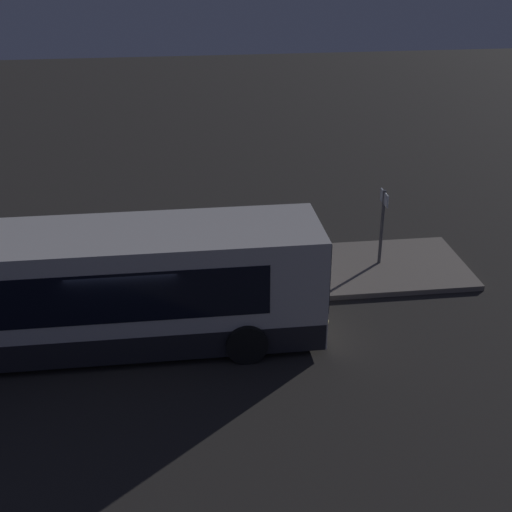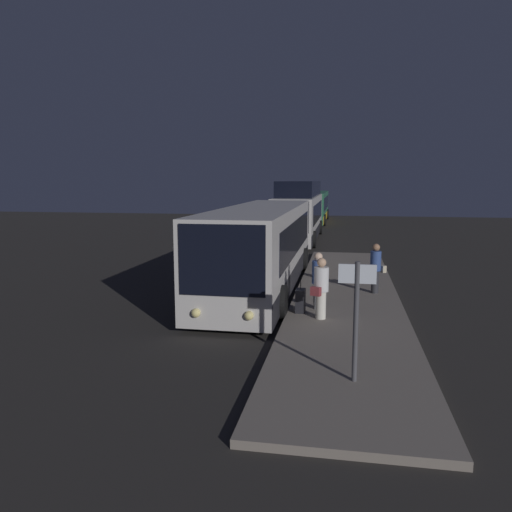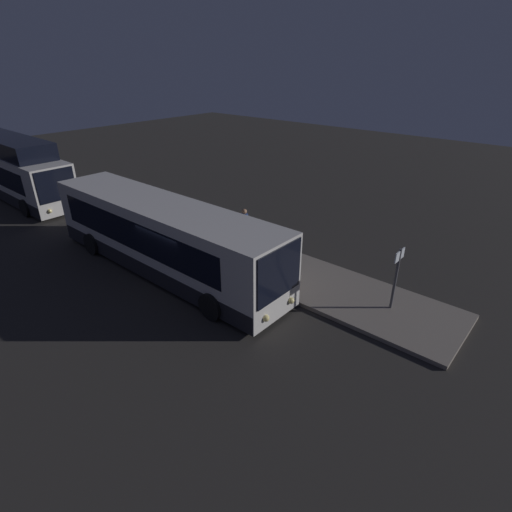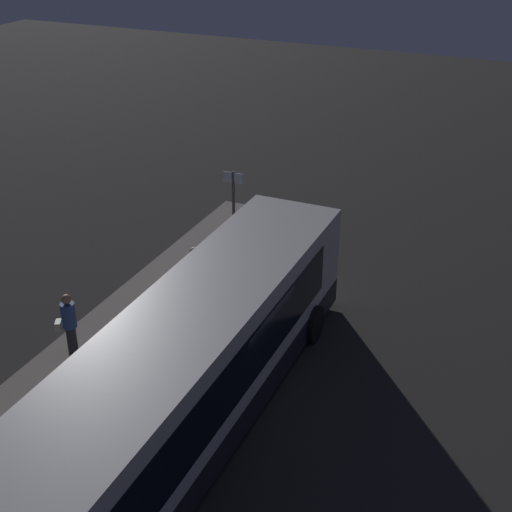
% 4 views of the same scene
% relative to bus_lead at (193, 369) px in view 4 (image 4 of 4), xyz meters
% --- Properties ---
extents(ground, '(80.00, 80.00, 0.00)m').
position_rel_bus_lead_xyz_m(ground, '(1.40, -0.20, -1.51)').
color(ground, '#2B2826').
extents(platform, '(20.00, 3.45, 0.16)m').
position_rel_bus_lead_xyz_m(platform, '(1.40, 3.13, -1.43)').
color(platform, slate).
rests_on(platform, ground).
extents(bus_lead, '(12.43, 2.83, 3.02)m').
position_rel_bus_lead_xyz_m(bus_lead, '(0.00, 0.00, 0.00)').
color(bus_lead, silver).
rests_on(bus_lead, ground).
extents(passenger_boarding, '(0.67, 0.56, 1.72)m').
position_rel_bus_lead_xyz_m(passenger_boarding, '(4.52, 2.41, -0.43)').
color(passenger_boarding, silver).
rests_on(passenger_boarding, platform).
extents(passenger_waiting, '(0.51, 0.51, 1.72)m').
position_rel_bus_lead_xyz_m(passenger_waiting, '(3.45, 2.26, -0.41)').
color(passenger_waiting, gray).
rests_on(passenger_waiting, platform).
extents(passenger_with_bags, '(0.54, 0.62, 1.71)m').
position_rel_bus_lead_xyz_m(passenger_with_bags, '(0.96, 4.10, -0.43)').
color(passenger_with_bags, '#2D2D33').
rests_on(passenger_with_bags, platform).
extents(suitcase, '(0.43, 0.28, 0.93)m').
position_rel_bus_lead_xyz_m(suitcase, '(3.92, 1.79, -1.01)').
color(suitcase, black).
rests_on(suitcase, platform).
extents(sign_post, '(0.10, 0.71, 2.35)m').
position_rel_bus_lead_xyz_m(sign_post, '(8.82, 3.27, 0.11)').
color(sign_post, '#4C4C51').
rests_on(sign_post, platform).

